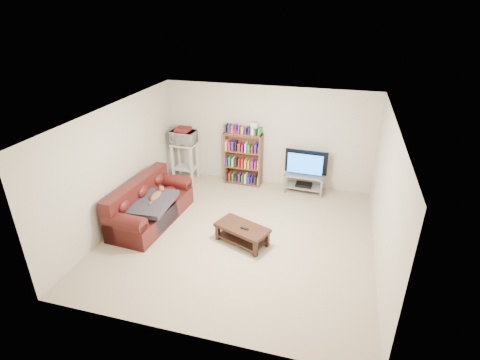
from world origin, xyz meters
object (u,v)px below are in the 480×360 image
(sofa, at_px, (148,207))
(bookshelf, at_px, (243,158))
(tv_stand, at_px, (304,180))
(coffee_table, at_px, (242,231))

(sofa, height_order, bookshelf, bookshelf)
(tv_stand, xyz_separation_m, bookshelf, (-1.51, 0.07, 0.37))
(coffee_table, bearing_deg, tv_stand, 91.92)
(sofa, distance_m, coffee_table, 2.08)
(sofa, xyz_separation_m, coffee_table, (2.07, -0.26, -0.06))
(bookshelf, bearing_deg, sofa, -121.37)
(sofa, distance_m, bookshelf, 2.65)
(sofa, height_order, coffee_table, sofa)
(sofa, relative_size, coffee_table, 1.88)
(sofa, relative_size, tv_stand, 2.23)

